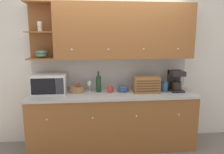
{
  "coord_description": "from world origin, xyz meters",
  "views": [
    {
      "loc": [
        -0.36,
        -3.73,
        1.82
      ],
      "look_at": [
        0.0,
        -0.22,
        1.17
      ],
      "focal_mm": 35.0,
      "sensor_mm": 36.0,
      "label": 1
    }
  ],
  "objects_px": {
    "wine_glass": "(89,84)",
    "bread_box": "(146,84)",
    "bowl_stack_on_counter": "(123,89)",
    "fruit_basket": "(77,89)",
    "wine_bottle": "(99,83)",
    "mug": "(110,89)",
    "storage_canister": "(165,86)",
    "coffee_maker": "(176,80)",
    "microwave": "(49,84)"
  },
  "relations": [
    {
      "from": "wine_glass",
      "to": "bread_box",
      "type": "relative_size",
      "value": 0.46
    },
    {
      "from": "bowl_stack_on_counter",
      "to": "bread_box",
      "type": "xyz_separation_m",
      "value": [
        0.36,
        -0.09,
        0.08
      ]
    },
    {
      "from": "fruit_basket",
      "to": "bread_box",
      "type": "bearing_deg",
      "value": -5.66
    },
    {
      "from": "wine_bottle",
      "to": "fruit_basket",
      "type": "bearing_deg",
      "value": 177.39
    },
    {
      "from": "fruit_basket",
      "to": "wine_bottle",
      "type": "height_order",
      "value": "wine_bottle"
    },
    {
      "from": "wine_bottle",
      "to": "bread_box",
      "type": "distance_m",
      "value": 0.78
    },
    {
      "from": "bread_box",
      "to": "wine_glass",
      "type": "bearing_deg",
      "value": 171.17
    },
    {
      "from": "mug",
      "to": "bread_box",
      "type": "height_order",
      "value": "bread_box"
    },
    {
      "from": "storage_canister",
      "to": "bowl_stack_on_counter",
      "type": "bearing_deg",
      "value": 173.73
    },
    {
      "from": "bread_box",
      "to": "coffee_maker",
      "type": "height_order",
      "value": "coffee_maker"
    },
    {
      "from": "mug",
      "to": "bowl_stack_on_counter",
      "type": "relative_size",
      "value": 0.58
    },
    {
      "from": "bowl_stack_on_counter",
      "to": "storage_canister",
      "type": "bearing_deg",
      "value": -6.27
    },
    {
      "from": "microwave",
      "to": "coffee_maker",
      "type": "bearing_deg",
      "value": -1.11
    },
    {
      "from": "microwave",
      "to": "bread_box",
      "type": "relative_size",
      "value": 1.29
    },
    {
      "from": "wine_bottle",
      "to": "coffee_maker",
      "type": "xyz_separation_m",
      "value": [
        1.29,
        -0.05,
        0.02
      ]
    },
    {
      "from": "bowl_stack_on_counter",
      "to": "coffee_maker",
      "type": "xyz_separation_m",
      "value": [
        0.88,
        -0.05,
        0.13
      ]
    },
    {
      "from": "bowl_stack_on_counter",
      "to": "wine_glass",
      "type": "bearing_deg",
      "value": 174.91
    },
    {
      "from": "microwave",
      "to": "bowl_stack_on_counter",
      "type": "relative_size",
      "value": 2.78
    },
    {
      "from": "bowl_stack_on_counter",
      "to": "bread_box",
      "type": "height_order",
      "value": "bread_box"
    },
    {
      "from": "microwave",
      "to": "bowl_stack_on_counter",
      "type": "distance_m",
      "value": 1.2
    },
    {
      "from": "bowl_stack_on_counter",
      "to": "microwave",
      "type": "bearing_deg",
      "value": -179.42
    },
    {
      "from": "fruit_basket",
      "to": "coffee_maker",
      "type": "relative_size",
      "value": 0.7
    },
    {
      "from": "wine_bottle",
      "to": "microwave",
      "type": "bearing_deg",
      "value": -178.98
    },
    {
      "from": "coffee_maker",
      "to": "fruit_basket",
      "type": "bearing_deg",
      "value": 177.54
    },
    {
      "from": "fruit_basket",
      "to": "storage_canister",
      "type": "bearing_deg",
      "value": -3.68
    },
    {
      "from": "bowl_stack_on_counter",
      "to": "coffee_maker",
      "type": "relative_size",
      "value": 0.55
    },
    {
      "from": "wine_glass",
      "to": "bread_box",
      "type": "bearing_deg",
      "value": -8.83
    },
    {
      "from": "storage_canister",
      "to": "coffee_maker",
      "type": "height_order",
      "value": "coffee_maker"
    },
    {
      "from": "fruit_basket",
      "to": "bowl_stack_on_counter",
      "type": "height_order",
      "value": "fruit_basket"
    },
    {
      "from": "fruit_basket",
      "to": "bowl_stack_on_counter",
      "type": "distance_m",
      "value": 0.76
    },
    {
      "from": "wine_glass",
      "to": "bread_box",
      "type": "distance_m",
      "value": 0.94
    },
    {
      "from": "microwave",
      "to": "storage_canister",
      "type": "xyz_separation_m",
      "value": [
        1.88,
        -0.06,
        -0.07
      ]
    },
    {
      "from": "wine_glass",
      "to": "mug",
      "type": "height_order",
      "value": "wine_glass"
    },
    {
      "from": "wine_bottle",
      "to": "mug",
      "type": "height_order",
      "value": "wine_bottle"
    },
    {
      "from": "microwave",
      "to": "coffee_maker",
      "type": "xyz_separation_m",
      "value": [
        2.08,
        -0.04,
        0.02
      ]
    },
    {
      "from": "wine_glass",
      "to": "storage_canister",
      "type": "height_order",
      "value": "wine_glass"
    },
    {
      "from": "microwave",
      "to": "wine_bottle",
      "type": "xyz_separation_m",
      "value": [
        0.79,
        0.01,
        -0.0
      ]
    },
    {
      "from": "microwave",
      "to": "bowl_stack_on_counter",
      "type": "xyz_separation_m",
      "value": [
        1.2,
        0.01,
        -0.11
      ]
    },
    {
      "from": "wine_bottle",
      "to": "storage_canister",
      "type": "bearing_deg",
      "value": -4.03
    },
    {
      "from": "wine_glass",
      "to": "storage_canister",
      "type": "relative_size",
      "value": 1.11
    },
    {
      "from": "microwave",
      "to": "mug",
      "type": "relative_size",
      "value": 4.79
    },
    {
      "from": "fruit_basket",
      "to": "wine_glass",
      "type": "height_order",
      "value": "wine_glass"
    },
    {
      "from": "fruit_basket",
      "to": "wine_glass",
      "type": "relative_size",
      "value": 1.29
    },
    {
      "from": "wine_glass",
      "to": "mug",
      "type": "relative_size",
      "value": 1.71
    },
    {
      "from": "fruit_basket",
      "to": "bread_box",
      "type": "height_order",
      "value": "bread_box"
    },
    {
      "from": "fruit_basket",
      "to": "bread_box",
      "type": "distance_m",
      "value": 1.14
    },
    {
      "from": "wine_bottle",
      "to": "bread_box",
      "type": "bearing_deg",
      "value": -7.05
    },
    {
      "from": "mug",
      "to": "coffee_maker",
      "type": "height_order",
      "value": "coffee_maker"
    },
    {
      "from": "wine_bottle",
      "to": "coffee_maker",
      "type": "distance_m",
      "value": 1.29
    },
    {
      "from": "bread_box",
      "to": "storage_canister",
      "type": "distance_m",
      "value": 0.32
    }
  ]
}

